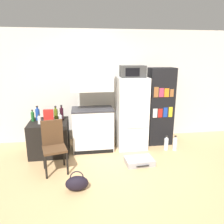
{
  "coord_description": "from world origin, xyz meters",
  "views": [
    {
      "loc": [
        -0.69,
        -3.27,
        2.09
      ],
      "look_at": [
        -0.07,
        0.85,
        0.97
      ],
      "focal_mm": 35.0,
      "sensor_mm": 36.0,
      "label": 1
    }
  ],
  "objects_px": {
    "bottle_olive_oil": "(56,115)",
    "bottle_green_tall": "(33,116)",
    "water_bottle_middle": "(175,144)",
    "handbag": "(77,183)",
    "bowl": "(56,117)",
    "bottle_clear_short": "(61,118)",
    "microwave": "(133,71)",
    "cereal_box": "(49,117)",
    "side_table": "(50,137)",
    "suitcase_large_flat": "(139,161)",
    "kitchen_hutch": "(92,108)",
    "chair": "(53,142)",
    "refrigerator": "(132,113)",
    "bottle_wine_dark": "(62,113)",
    "bottle_blue_soda": "(38,114)",
    "bottle_milk_white": "(40,120)",
    "bookshelf": "(160,107)",
    "water_bottle_front": "(166,144)"
  },
  "relations": [
    {
      "from": "handbag",
      "to": "bowl",
      "type": "bearing_deg",
      "value": 104.88
    },
    {
      "from": "refrigerator",
      "to": "cereal_box",
      "type": "bearing_deg",
      "value": -172.31
    },
    {
      "from": "bottle_milk_white",
      "to": "bottle_blue_soda",
      "type": "relative_size",
      "value": 0.62
    },
    {
      "from": "bowl",
      "to": "cereal_box",
      "type": "bearing_deg",
      "value": -102.96
    },
    {
      "from": "bookshelf",
      "to": "bottle_blue_soda",
      "type": "xyz_separation_m",
      "value": [
        -2.74,
        -0.03,
        -0.06
      ]
    },
    {
      "from": "refrigerator",
      "to": "bowl",
      "type": "distance_m",
      "value": 1.68
    },
    {
      "from": "bookshelf",
      "to": "bottle_olive_oil",
      "type": "height_order",
      "value": "bookshelf"
    },
    {
      "from": "microwave",
      "to": "bottle_green_tall",
      "type": "relative_size",
      "value": 2.08
    },
    {
      "from": "bottle_clear_short",
      "to": "water_bottle_middle",
      "type": "distance_m",
      "value": 2.56
    },
    {
      "from": "cereal_box",
      "to": "suitcase_large_flat",
      "type": "distance_m",
      "value": 2.0
    },
    {
      "from": "side_table",
      "to": "water_bottle_middle",
      "type": "bearing_deg",
      "value": -5.53
    },
    {
      "from": "bottle_blue_soda",
      "to": "bottle_wine_dark",
      "type": "height_order",
      "value": "bottle_wine_dark"
    },
    {
      "from": "bookshelf",
      "to": "bottle_clear_short",
      "type": "height_order",
      "value": "bookshelf"
    },
    {
      "from": "bottle_olive_oil",
      "to": "water_bottle_middle",
      "type": "height_order",
      "value": "bottle_olive_oil"
    },
    {
      "from": "bottle_clear_short",
      "to": "handbag",
      "type": "xyz_separation_m",
      "value": [
        0.32,
        -1.41,
        -0.66
      ]
    },
    {
      "from": "chair",
      "to": "bookshelf",
      "type": "bearing_deg",
      "value": 7.94
    },
    {
      "from": "chair",
      "to": "bottle_green_tall",
      "type": "bearing_deg",
      "value": 107.62
    },
    {
      "from": "water_bottle_middle",
      "to": "cereal_box",
      "type": "bearing_deg",
      "value": 177.79
    },
    {
      "from": "chair",
      "to": "water_bottle_front",
      "type": "bearing_deg",
      "value": -1.31
    },
    {
      "from": "water_bottle_middle",
      "to": "suitcase_large_flat",
      "type": "bearing_deg",
      "value": -152.55
    },
    {
      "from": "bottle_clear_short",
      "to": "suitcase_large_flat",
      "type": "height_order",
      "value": "bottle_clear_short"
    },
    {
      "from": "microwave",
      "to": "bowl",
      "type": "height_order",
      "value": "microwave"
    },
    {
      "from": "bottle_clear_short",
      "to": "bottle_blue_soda",
      "type": "xyz_separation_m",
      "value": [
        -0.49,
        0.19,
        0.06
      ]
    },
    {
      "from": "bottle_clear_short",
      "to": "bottle_wine_dark",
      "type": "bearing_deg",
      "value": 84.28
    },
    {
      "from": "suitcase_large_flat",
      "to": "kitchen_hutch",
      "type": "bearing_deg",
      "value": 131.45
    },
    {
      "from": "refrigerator",
      "to": "suitcase_large_flat",
      "type": "relative_size",
      "value": 2.82
    },
    {
      "from": "bottle_olive_oil",
      "to": "bottle_green_tall",
      "type": "xyz_separation_m",
      "value": [
        -0.48,
        0.04,
        -0.03
      ]
    },
    {
      "from": "bottle_wine_dark",
      "to": "bowl",
      "type": "distance_m",
      "value": 0.22
    },
    {
      "from": "kitchen_hutch",
      "to": "bottle_green_tall",
      "type": "relative_size",
      "value": 8.31
    },
    {
      "from": "bottle_green_tall",
      "to": "suitcase_large_flat",
      "type": "distance_m",
      "value": 2.39
    },
    {
      "from": "microwave",
      "to": "cereal_box",
      "type": "xyz_separation_m",
      "value": [
        -1.76,
        -0.24,
        -0.86
      ]
    },
    {
      "from": "bottle_green_tall",
      "to": "handbag",
      "type": "bearing_deg",
      "value": -59.68
    },
    {
      "from": "kitchen_hutch",
      "to": "bottle_olive_oil",
      "type": "distance_m",
      "value": 0.78
    },
    {
      "from": "kitchen_hutch",
      "to": "bowl",
      "type": "height_order",
      "value": "kitchen_hutch"
    },
    {
      "from": "bottle_blue_soda",
      "to": "bowl",
      "type": "relative_size",
      "value": 1.72
    },
    {
      "from": "bottle_wine_dark",
      "to": "bottle_milk_white",
      "type": "bearing_deg",
      "value": -150.88
    },
    {
      "from": "side_table",
      "to": "bottle_clear_short",
      "type": "relative_size",
      "value": 4.54
    },
    {
      "from": "bottle_green_tall",
      "to": "suitcase_large_flat",
      "type": "relative_size",
      "value": 0.43
    },
    {
      "from": "chair",
      "to": "cereal_box",
      "type": "bearing_deg",
      "value": 89.75
    },
    {
      "from": "refrigerator",
      "to": "bottle_clear_short",
      "type": "relative_size",
      "value": 9.1
    },
    {
      "from": "side_table",
      "to": "handbag",
      "type": "xyz_separation_m",
      "value": [
        0.58,
        -1.45,
        -0.23
      ]
    },
    {
      "from": "microwave",
      "to": "cereal_box",
      "type": "distance_m",
      "value": 1.98
    },
    {
      "from": "refrigerator",
      "to": "suitcase_large_flat",
      "type": "height_order",
      "value": "refrigerator"
    },
    {
      "from": "microwave",
      "to": "bottle_blue_soda",
      "type": "bearing_deg",
      "value": 177.7
    },
    {
      "from": "side_table",
      "to": "water_bottle_middle",
      "type": "xyz_separation_m",
      "value": [
        2.73,
        -0.26,
        -0.21
      ]
    },
    {
      "from": "microwave",
      "to": "bottle_wine_dark",
      "type": "height_order",
      "value": "microwave"
    },
    {
      "from": "suitcase_large_flat",
      "to": "handbag",
      "type": "distance_m",
      "value": 1.38
    },
    {
      "from": "suitcase_large_flat",
      "to": "bottle_olive_oil",
      "type": "bearing_deg",
      "value": 149.93
    },
    {
      "from": "bottle_wine_dark",
      "to": "bottle_green_tall",
      "type": "distance_m",
      "value": 0.6
    },
    {
      "from": "bottle_clear_short",
      "to": "bottle_olive_oil",
      "type": "distance_m",
      "value": 0.15
    }
  ]
}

